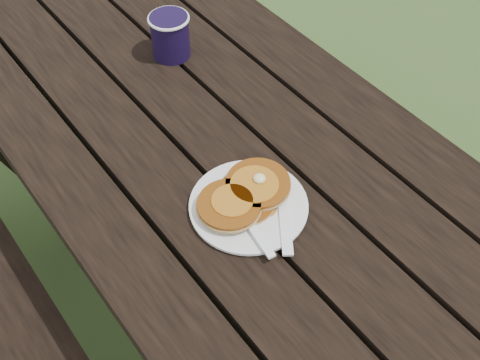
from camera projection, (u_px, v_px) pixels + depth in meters
ground at (229, 316)px, 1.83m from camera, size 60.00×60.00×0.00m
picnic_table at (227, 248)px, 1.55m from camera, size 1.36×1.80×0.75m
plate at (249, 206)px, 1.14m from camera, size 0.29×0.29×0.01m
pancake_stack at (245, 195)px, 1.14m from camera, size 0.20×0.13×0.04m
knife at (284, 215)px, 1.12m from camera, size 0.12×0.16×0.00m
fork at (257, 235)px, 1.08m from camera, size 0.06×0.16×0.01m
coffee_cup at (170, 34)px, 1.41m from camera, size 0.10×0.10×0.11m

